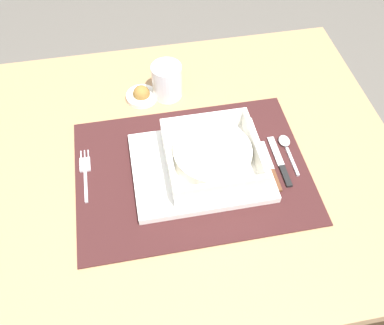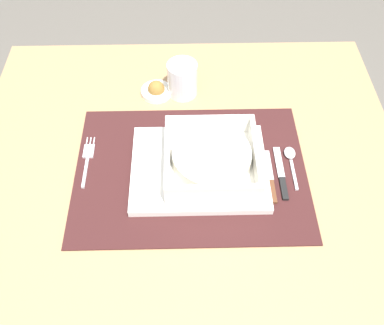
{
  "view_description": "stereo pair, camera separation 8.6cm",
  "coord_description": "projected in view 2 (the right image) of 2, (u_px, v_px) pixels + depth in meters",
  "views": [
    {
      "loc": [
        -0.09,
        -0.55,
        1.45
      ],
      "look_at": [
        0.01,
        -0.04,
        0.77
      ],
      "focal_mm": 39.79,
      "sensor_mm": 36.0,
      "label": 1
    },
    {
      "loc": [
        -0.0,
        -0.56,
        1.45
      ],
      "look_at": [
        0.01,
        -0.04,
        0.77
      ],
      "focal_mm": 39.79,
      "sensor_mm": 36.0,
      "label": 2
    }
  ],
  "objects": [
    {
      "name": "ground_plane",
      "position": [
        189.0,
        288.0,
        1.49
      ],
      "size": [
        6.0,
        6.0,
        0.0
      ],
      "primitive_type": "plane",
      "color": "#59544C"
    },
    {
      "name": "dining_table",
      "position": [
        188.0,
        185.0,
        0.99
      ],
      "size": [
        0.92,
        0.78,
        0.74
      ],
      "color": "#A37A51",
      "rests_on": "ground"
    },
    {
      "name": "placemat",
      "position": [
        192.0,
        171.0,
        0.88
      ],
      "size": [
        0.48,
        0.35,
        0.0
      ],
      "primitive_type": "cube",
      "color": "#381919",
      "rests_on": "dining_table"
    },
    {
      "name": "serving_plate",
      "position": [
        200.0,
        168.0,
        0.88
      ],
      "size": [
        0.28,
        0.22,
        0.02
      ],
      "primitive_type": "cube",
      "color": "white",
      "rests_on": "placemat"
    },
    {
      "name": "porridge_bowl",
      "position": [
        213.0,
        159.0,
        0.85
      ],
      "size": [
        0.19,
        0.19,
        0.05
      ],
      "color": "white",
      "rests_on": "serving_plate"
    },
    {
      "name": "fork",
      "position": [
        89.0,
        157.0,
        0.9
      ],
      "size": [
        0.02,
        0.13,
        0.0
      ],
      "rotation": [
        0.0,
        0.0,
        -0.03
      ],
      "color": "silver",
      "rests_on": "placemat"
    },
    {
      "name": "spoon",
      "position": [
        292.0,
        158.0,
        0.9
      ],
      "size": [
        0.02,
        0.11,
        0.01
      ],
      "rotation": [
        0.0,
        0.0,
        0.07
      ],
      "color": "silver",
      "rests_on": "placemat"
    },
    {
      "name": "butter_knife",
      "position": [
        283.0,
        176.0,
        0.87
      ],
      "size": [
        0.01,
        0.13,
        0.01
      ],
      "rotation": [
        0.0,
        0.0,
        0.04
      ],
      "color": "black",
      "rests_on": "placemat"
    },
    {
      "name": "bread_knife",
      "position": [
        272.0,
        179.0,
        0.86
      ],
      "size": [
        0.01,
        0.13,
        0.01
      ],
      "rotation": [
        0.0,
        0.0,
        0.05
      ],
      "color": "#59331E",
      "rests_on": "placemat"
    },
    {
      "name": "drinking_glass",
      "position": [
        184.0,
        80.0,
        1.0
      ],
      "size": [
        0.07,
        0.07,
        0.08
      ],
      "color": "white",
      "rests_on": "dining_table"
    },
    {
      "name": "condiment_saucer",
      "position": [
        158.0,
        90.0,
        1.02
      ],
      "size": [
        0.07,
        0.07,
        0.04
      ],
      "color": "white",
      "rests_on": "dining_table"
    }
  ]
}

